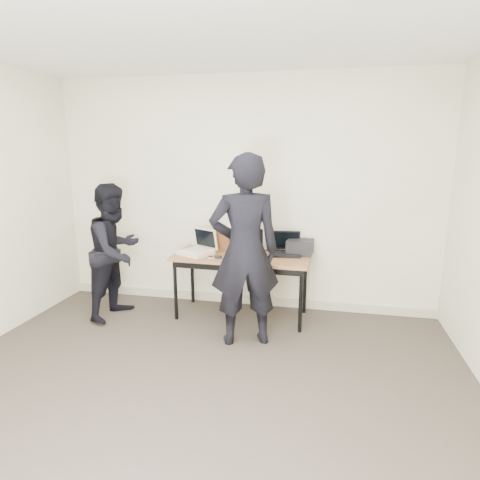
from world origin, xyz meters
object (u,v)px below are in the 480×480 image
(person_typist, at_px, (245,251))
(person_observer, at_px, (115,251))
(leather_satchel, at_px, (230,239))
(equipment_box, at_px, (300,247))
(laptop_center, at_px, (245,250))
(laptop_right, at_px, (285,249))
(desk, at_px, (241,261))
(laptop_beige, at_px, (198,249))

(person_typist, distance_m, person_observer, 1.59)
(leather_satchel, xyz_separation_m, equipment_box, (0.81, -0.04, -0.05))
(leather_satchel, bearing_deg, person_typist, -64.18)
(equipment_box, xyz_separation_m, person_typist, (-0.47, -0.78, 0.12))
(laptop_center, distance_m, laptop_right, 0.45)
(laptop_right, bearing_deg, laptop_center, -162.68)
(laptop_right, distance_m, person_typist, 0.83)
(desk, height_order, person_observer, person_observer)
(leather_satchel, distance_m, person_typist, 0.89)
(person_observer, bearing_deg, equipment_box, -66.53)
(laptop_right, bearing_deg, desk, -167.26)
(person_typist, bearing_deg, equipment_box, -140.98)
(equipment_box, height_order, person_observer, person_observer)
(leather_satchel, distance_m, person_observer, 1.30)
(laptop_beige, relative_size, laptop_center, 1.10)
(laptop_center, bearing_deg, person_typist, -86.81)
(person_typist, height_order, person_observer, person_typist)
(laptop_center, bearing_deg, desk, 150.49)
(laptop_center, relative_size, person_observer, 0.28)
(laptop_center, height_order, person_observer, person_observer)
(desk, distance_m, laptop_right, 0.51)
(laptop_center, bearing_deg, leather_satchel, 125.55)
(laptop_beige, height_order, person_observer, person_observer)
(laptop_right, distance_m, person_observer, 1.90)
(person_observer, bearing_deg, laptop_beige, -65.06)
(laptop_right, relative_size, equipment_box, 1.34)
(laptop_beige, bearing_deg, equipment_box, 38.99)
(laptop_beige, relative_size, person_observer, 0.30)
(leather_satchel, height_order, person_observer, person_observer)
(desk, distance_m, person_typist, 0.67)
(laptop_beige, relative_size, person_typist, 0.25)
(laptop_center, distance_m, leather_satchel, 0.34)
(person_typist, xyz_separation_m, person_observer, (-1.54, 0.34, -0.17))
(laptop_right, relative_size, leather_satchel, 1.02)
(desk, distance_m, equipment_box, 0.67)
(laptop_beige, distance_m, person_observer, 0.92)
(laptop_right, xyz_separation_m, equipment_box, (0.17, 0.03, 0.02))
(equipment_box, distance_m, person_typist, 0.92)
(laptop_right, height_order, person_typist, person_typist)
(laptop_beige, bearing_deg, laptop_right, 39.25)
(person_observer, bearing_deg, laptop_center, -69.83)
(laptop_beige, distance_m, equipment_box, 1.14)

